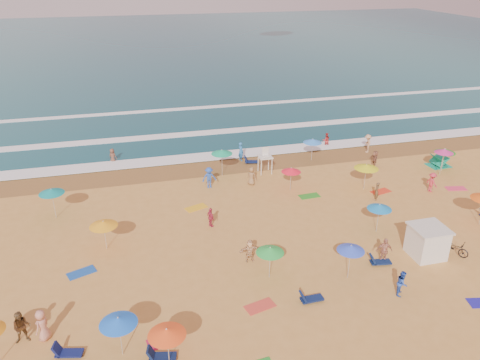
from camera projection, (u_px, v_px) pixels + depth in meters
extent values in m
plane|color=gold|center=(294.00, 229.00, 33.69)|extent=(220.00, 220.00, 0.00)
cube|color=#0C4756|center=(167.00, 46.00, 107.46)|extent=(220.00, 140.00, 0.18)
plane|color=olive|center=(248.00, 164.00, 44.66)|extent=(220.00, 220.00, 0.00)
cube|color=white|center=(242.00, 153.00, 46.82)|extent=(200.00, 2.20, 0.05)
cube|color=white|center=(227.00, 131.00, 52.97)|extent=(200.00, 1.60, 0.05)
cube|color=white|center=(210.00, 107.00, 61.75)|extent=(200.00, 1.20, 0.05)
cube|color=white|center=(427.00, 242.00, 30.30)|extent=(2.00, 2.00, 2.00)
cube|color=silver|center=(430.00, 228.00, 29.85)|extent=(2.20, 2.20, 0.12)
imported|color=black|center=(454.00, 247.00, 30.67)|extent=(1.59, 1.98, 1.01)
cone|color=#FFAA1A|center=(103.00, 224.00, 30.63)|extent=(1.85, 1.85, 0.35)
cone|color=#1986D4|center=(380.00, 207.00, 32.58)|extent=(1.70, 1.70, 0.35)
cone|color=green|center=(270.00, 250.00, 27.74)|extent=(1.69, 1.69, 0.35)
cone|color=#FF1A33|center=(291.00, 170.00, 38.62)|extent=(1.62, 1.62, 0.35)
cone|color=#388FFF|center=(313.00, 141.00, 44.62)|extent=(1.78, 1.78, 0.35)
cone|color=blue|center=(118.00, 321.00, 22.09)|extent=(1.83, 1.83, 0.35)
cone|color=yellow|center=(366.00, 166.00, 38.84)|extent=(2.02, 2.02, 0.35)
cone|color=green|center=(445.00, 151.00, 42.27)|extent=(1.87, 1.87, 0.35)
cone|color=#FF531A|center=(167.00, 332.00, 21.64)|extent=(1.81, 1.81, 0.35)
cone|color=blue|center=(351.00, 248.00, 27.64)|extent=(1.65, 1.65, 0.35)
cone|color=#16B47A|center=(222.00, 152.00, 41.20)|extent=(1.88, 1.88, 0.35)
cone|color=teal|center=(51.00, 191.00, 34.31)|extent=(1.84, 1.84, 0.35)
cone|color=#D8308A|center=(444.00, 151.00, 41.37)|extent=(1.64, 1.64, 0.35)
cube|color=#101852|center=(69.00, 353.00, 22.81)|extent=(1.39, 0.84, 0.34)
cube|color=#0E1D47|center=(163.00, 357.00, 22.60)|extent=(1.39, 0.82, 0.34)
cube|color=#0F1E4D|center=(312.00, 299.00, 26.49)|extent=(1.32, 0.60, 0.34)
cube|color=#0F214E|center=(381.00, 262.00, 29.73)|extent=(1.37, 0.75, 0.34)
cube|color=#0F1D4F|center=(252.00, 162.00, 44.67)|extent=(1.39, 0.82, 0.34)
cube|color=#C71843|center=(164.00, 341.00, 23.77)|extent=(1.83, 1.16, 0.03)
cube|color=#1C51B1|center=(82.00, 273.00, 28.98)|extent=(1.90, 1.41, 0.03)
cube|color=yellow|center=(196.00, 208.00, 36.63)|extent=(1.89, 1.40, 0.03)
cube|color=#DA4233|center=(260.00, 306.00, 26.15)|extent=(1.86, 1.25, 0.03)
cube|color=red|center=(381.00, 192.00, 39.20)|extent=(1.86, 1.24, 0.03)
cube|color=green|center=(309.00, 196.00, 38.46)|extent=(1.75, 0.96, 0.03)
cube|color=#F63961|center=(456.00, 188.00, 39.73)|extent=(1.84, 1.18, 0.03)
imported|color=blue|center=(209.00, 178.00, 39.57)|extent=(1.23, 0.74, 1.85)
imported|color=#2A79C6|center=(241.00, 151.00, 44.99)|extent=(0.64, 0.79, 1.87)
imported|color=brown|center=(113.00, 156.00, 44.86)|extent=(0.93, 0.84, 1.59)
imported|color=red|center=(326.00, 140.00, 48.88)|extent=(0.85, 0.70, 1.62)
imported|color=#996146|center=(375.00, 159.00, 43.67)|extent=(0.96, 1.54, 1.59)
imported|color=#C3304E|center=(211.00, 217.00, 33.75)|extent=(0.63, 0.95, 1.49)
imported|color=tan|center=(384.00, 251.00, 29.60)|extent=(1.11, 0.63, 1.79)
imported|color=brown|center=(377.00, 191.00, 37.55)|extent=(0.55, 0.66, 1.53)
imported|color=tan|center=(42.00, 325.00, 23.54)|extent=(0.93, 1.04, 1.79)
imported|color=tan|center=(368.00, 143.00, 46.95)|extent=(1.01, 1.36, 1.88)
imported|color=blue|center=(402.00, 283.00, 26.81)|extent=(0.93, 0.96, 1.57)
imported|color=#D43542|center=(432.00, 182.00, 38.90)|extent=(0.78, 1.17, 1.70)
imported|color=#9C7348|center=(251.00, 176.00, 40.13)|extent=(0.93, 0.91, 1.61)
imported|color=#E2AE77|center=(250.00, 251.00, 29.81)|extent=(1.47, 0.54, 1.56)
imported|color=brown|center=(22.00, 327.00, 23.38)|extent=(0.93, 0.75, 1.82)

